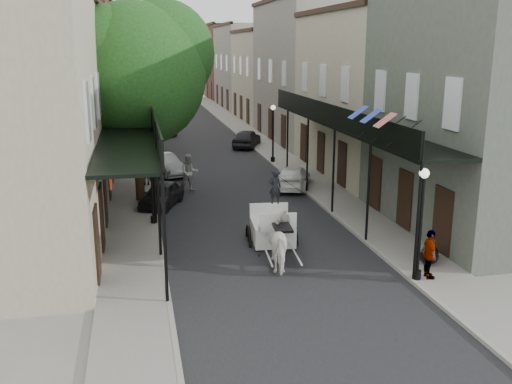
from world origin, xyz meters
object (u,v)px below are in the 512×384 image
carriage (271,211)px  pedestrian_sidewalk_right (430,254)px  pedestrian_walking (189,173)px  car_right_far (247,138)px  pedestrian_sidewalk_left (146,169)px  car_left_near (162,194)px  tree_near (143,69)px  horse (283,242)px  car_right_near (293,177)px  car_left_mid (164,165)px  car_left_far (160,127)px  lamppost_left (152,179)px  lamppost_right_far (273,133)px  tree_far (139,71)px  lamppost_right_near (421,223)px

carriage → pedestrian_sidewalk_right: size_ratio=1.86×
pedestrian_walking → car_right_far: size_ratio=0.50×
pedestrian_walking → pedestrian_sidewalk_left: (-2.23, 1.50, -0.01)m
car_left_near → tree_near: bearing=140.1°
horse → carriage: 2.87m
car_right_far → car_right_near: bearing=113.4°
horse → car_right_far: (3.44, 24.13, -0.23)m
car_left_mid → car_left_far: size_ratio=0.77×
lamppost_left → car_left_near: bearing=80.5°
tree_near → pedestrian_sidewalk_left: tree_near is taller
lamppost_left → lamppost_right_far: same height
car_right_far → tree_far: bearing=25.1°
carriage → car_right_near: size_ratio=0.75×
pedestrian_sidewalk_right → car_left_far: size_ratio=0.33×
carriage → car_left_far: (-3.00, 29.29, -0.50)m
car_left_far → car_right_far: size_ratio=1.23×
carriage → car_left_far: 29.45m
lamppost_left → pedestrian_sidewalk_left: lamppost_left is taller
horse → tree_near: bearing=-61.4°
lamppost_right_far → pedestrian_sidewalk_right: 20.03m
car_left_near → pedestrian_sidewalk_left: bearing=121.9°
horse → pedestrian_sidewalk_right: size_ratio=1.31×
car_left_near → car_left_far: size_ratio=0.70×
pedestrian_sidewalk_right → car_left_far: 35.15m
lamppost_right_near → car_left_near: lamppost_right_near is taller
car_left_mid → car_right_near: 8.16m
tree_near → lamppost_right_near: tree_near is taller
lamppost_left → pedestrian_sidewalk_right: lamppost_left is taller
tree_far → tree_near: bearing=-89.8°
lamppost_right_far → carriage: bearing=-104.0°
lamppost_right_far → pedestrian_walking: lamppost_right_far is taller
lamppost_right_far → pedestrian_sidewalk_right: (0.41, -20.00, -1.10)m
tree_near → tree_far: bearing=90.2°
pedestrian_sidewalk_left → car_left_near: pedestrian_sidewalk_left is taller
lamppost_left → pedestrian_walking: (2.10, 5.65, -1.04)m
tree_near → car_right_near: tree_near is taller
tree_near → lamppost_left: size_ratio=2.60×
car_left_near → car_left_mid: size_ratio=0.90×
car_left_far → lamppost_left: bearing=-102.9°
car_left_mid → lamppost_right_far: bearing=-6.0°
lamppost_right_near → pedestrian_walking: lamppost_right_near is taller
horse → car_left_far: bearing=-80.2°
tree_far → car_left_near: (0.65, -15.18, -5.25)m
lamppost_right_far → tree_near: bearing=-136.7°
pedestrian_walking → car_left_mid: pedestrian_walking is taller
pedestrian_sidewalk_left → pedestrian_walking: bearing=142.3°
lamppost_right_far → carriage: size_ratio=1.21×
lamppost_left → pedestrian_sidewalk_left: (-0.13, 7.16, -1.05)m
lamppost_left → car_right_far: (7.70, 18.41, -1.36)m
pedestrian_walking → pedestrian_sidewalk_right: pedestrian_walking is taller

